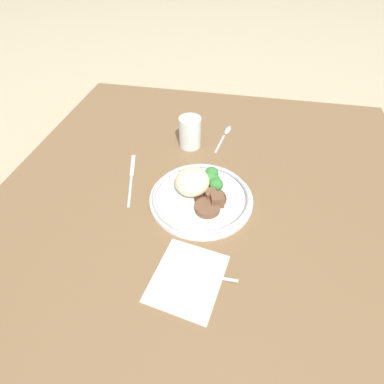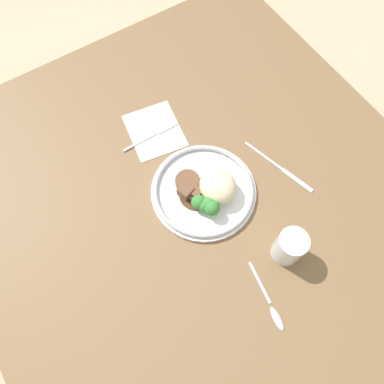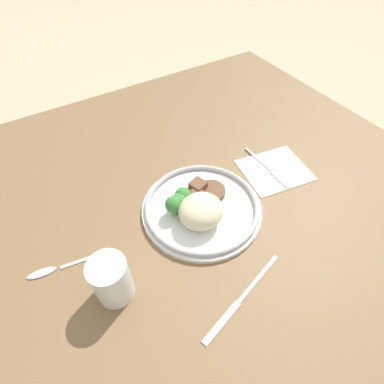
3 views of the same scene
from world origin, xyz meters
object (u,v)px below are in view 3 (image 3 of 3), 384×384
at_px(spoon, 53,269).
at_px(knife, 241,300).
at_px(plate, 200,206).
at_px(juice_glass, 112,281).
at_px(fork, 271,170).

bearing_deg(spoon, knife, 147.93).
xyz_separation_m(plate, spoon, (0.32, -0.03, -0.02)).
distance_m(juice_glass, spoon, 0.14).
bearing_deg(juice_glass, spoon, -50.28).
height_order(fork, knife, fork).
xyz_separation_m(juice_glass, fork, (-0.45, -0.09, -0.04)).
distance_m(plate, juice_glass, 0.24).
distance_m(juice_glass, knife, 0.23).
bearing_deg(knife, spoon, -56.79).
bearing_deg(fork, juice_glass, -78.88).
height_order(juice_glass, spoon, juice_glass).
xyz_separation_m(knife, spoon, (0.27, -0.24, 0.00)).
bearing_deg(fork, knife, -50.51).
distance_m(fork, knife, 0.35).
bearing_deg(spoon, juice_glass, 138.89).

